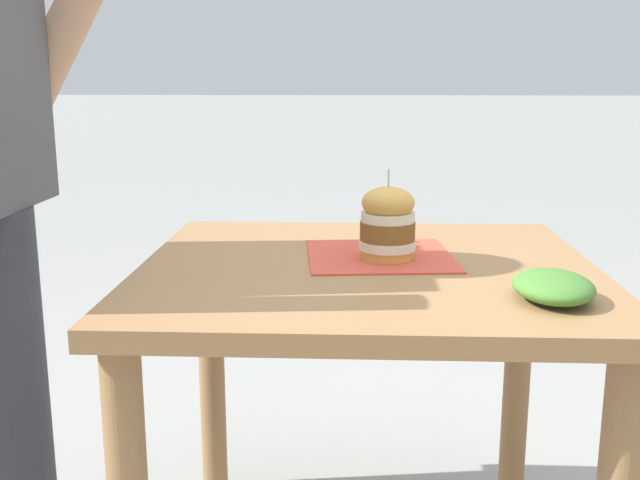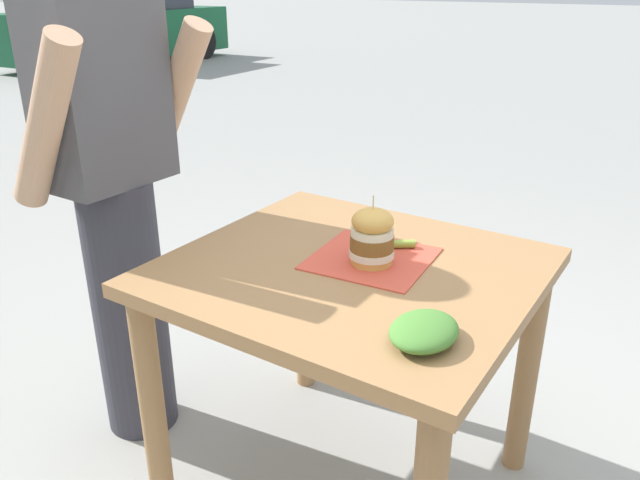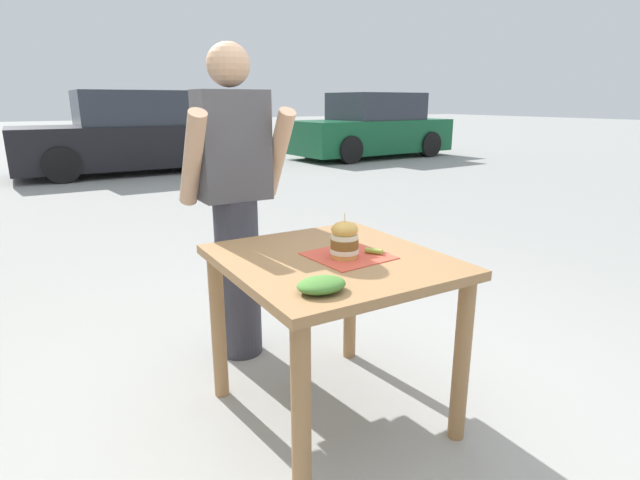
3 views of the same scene
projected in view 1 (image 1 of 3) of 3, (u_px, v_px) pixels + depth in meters
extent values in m
cube|color=#9E7247|center=(367.00, 273.00, 1.57)|extent=(0.88, 0.95, 0.04)
cylinder|color=#9E7247|center=(517.00, 376.00, 2.01)|extent=(0.07, 0.07, 0.73)
cylinder|color=#9E7247|center=(212.00, 370.00, 2.05)|extent=(0.07, 0.07, 0.73)
cube|color=#D64C38|center=(380.00, 256.00, 1.63)|extent=(0.34, 0.34, 0.00)
cylinder|color=gold|center=(387.00, 254.00, 1.60)|extent=(0.11, 0.11, 0.02)
cylinder|color=silver|center=(387.00, 245.00, 1.59)|extent=(0.12, 0.12, 0.02)
cylinder|color=brown|center=(388.00, 231.00, 1.59)|extent=(0.12, 0.12, 0.04)
cylinder|color=silver|center=(388.00, 217.00, 1.58)|extent=(0.11, 0.11, 0.02)
ellipsoid|color=gold|center=(388.00, 203.00, 1.57)|extent=(0.11, 0.11, 0.07)
cylinder|color=#D1B77F|center=(389.00, 182.00, 1.57)|extent=(0.00, 0.00, 0.05)
cylinder|color=#8EA83D|center=(395.00, 239.00, 1.73)|extent=(0.06, 0.07, 0.02)
ellipsoid|color=#477F33|center=(553.00, 286.00, 1.31)|extent=(0.18, 0.14, 0.05)
cylinder|color=tan|center=(38.00, 86.00, 1.62)|extent=(0.09, 0.34, 0.50)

